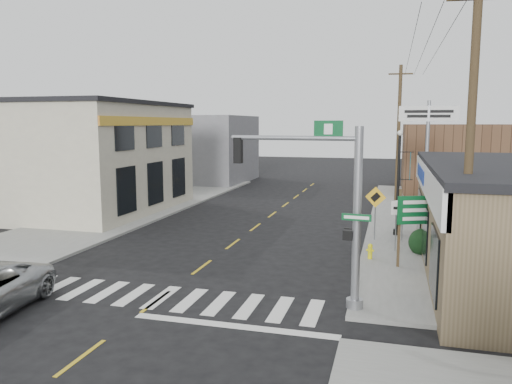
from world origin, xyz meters
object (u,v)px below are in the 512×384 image
(traffic_signal_pole, at_px, (335,197))
(lamp_post, at_px, (400,175))
(dance_center_sign, at_px, (428,131))
(bare_tree, at_px, (458,184))
(utility_pole_far, at_px, (398,132))
(fire_hydrant, at_px, (370,251))
(utility_pole_near, at_px, (470,145))
(guide_sign, at_px, (419,218))

(traffic_signal_pole, relative_size, lamp_post, 1.08)
(dance_center_sign, xyz_separation_m, bare_tree, (0.30, -11.70, -1.60))
(bare_tree, relative_size, utility_pole_far, 0.46)
(fire_hydrant, bearing_deg, lamp_post, 77.13)
(lamp_post, xyz_separation_m, utility_pole_near, (1.74, -10.07, 1.88))
(traffic_signal_pole, height_order, utility_pole_near, utility_pole_near)
(bare_tree, bearing_deg, utility_pole_near, -90.80)
(lamp_post, height_order, bare_tree, lamp_post)
(fire_hydrant, xyz_separation_m, bare_tree, (2.90, -2.67, 3.17))
(guide_sign, bearing_deg, utility_pole_far, 69.06)
(utility_pole_near, relative_size, utility_pole_far, 0.99)
(fire_hydrant, height_order, dance_center_sign, dance_center_sign)
(guide_sign, height_order, utility_pole_near, utility_pole_near)
(guide_sign, relative_size, dance_center_sign, 0.45)
(traffic_signal_pole, relative_size, guide_sign, 1.85)
(traffic_signal_pole, xyz_separation_m, lamp_post, (1.99, 10.70, -0.33))
(utility_pole_near, distance_m, utility_pole_far, 22.05)
(traffic_signal_pole, relative_size, bare_tree, 1.26)
(traffic_signal_pole, distance_m, lamp_post, 10.89)
(dance_center_sign, xyz_separation_m, utility_pole_near, (0.27, -14.17, -0.21))
(bare_tree, xyz_separation_m, utility_pole_far, (-1.80, 19.52, 1.42))
(guide_sign, height_order, lamp_post, lamp_post)
(guide_sign, distance_m, utility_pole_far, 18.00)
(bare_tree, bearing_deg, lamp_post, 103.15)
(fire_hydrant, height_order, utility_pole_far, utility_pole_far)
(fire_hydrant, relative_size, bare_tree, 0.14)
(traffic_signal_pole, distance_m, fire_hydrant, 6.56)
(dance_center_sign, bearing_deg, lamp_post, -112.62)
(utility_pole_near, bearing_deg, dance_center_sign, 85.17)
(utility_pole_near, bearing_deg, traffic_signal_pole, -176.31)
(lamp_post, relative_size, utility_pole_near, 0.54)
(lamp_post, xyz_separation_m, bare_tree, (1.77, -7.60, 0.49))
(lamp_post, relative_size, utility_pole_far, 0.54)
(utility_pole_far, bearing_deg, guide_sign, -92.85)
(utility_pole_far, bearing_deg, bare_tree, -89.84)
(guide_sign, bearing_deg, traffic_signal_pole, -141.86)
(dance_center_sign, bearing_deg, utility_pole_far, 98.01)
(utility_pole_near, bearing_deg, lamp_post, 93.91)
(bare_tree, bearing_deg, utility_pole_far, 95.27)
(traffic_signal_pole, relative_size, fire_hydrant, 8.80)
(fire_hydrant, height_order, lamp_post, lamp_post)
(guide_sign, distance_m, dance_center_sign, 10.45)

